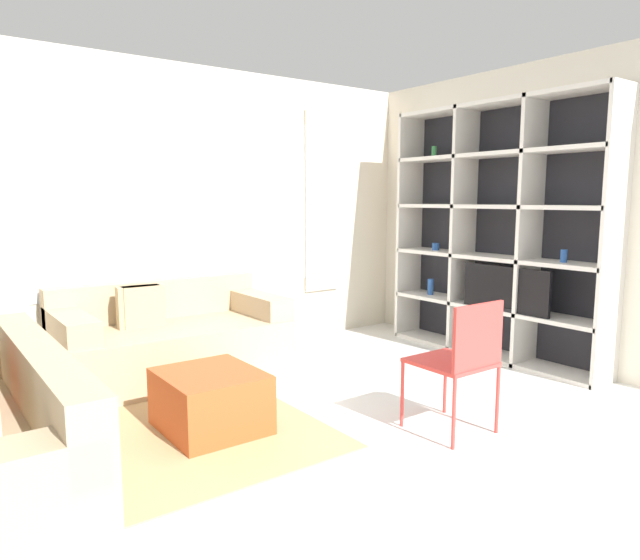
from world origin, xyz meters
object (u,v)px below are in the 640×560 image
couch_main (171,341)px  folding_chair (461,355)px  shelving_unit (498,234)px  ottoman (210,401)px

couch_main → folding_chair: folding_chair is taller
shelving_unit → folding_chair: size_ratio=2.74×
couch_main → ottoman: couch_main is taller
ottoman → shelving_unit: bearing=1.0°
couch_main → folding_chair: (1.02, -2.24, 0.21)m
shelving_unit → ottoman: 3.13m
shelving_unit → couch_main: 3.11m
ottoman → folding_chair: folding_chair is taller
couch_main → ottoman: (-0.24, -1.26, -0.11)m
folding_chair → couch_main: bearing=-65.6°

